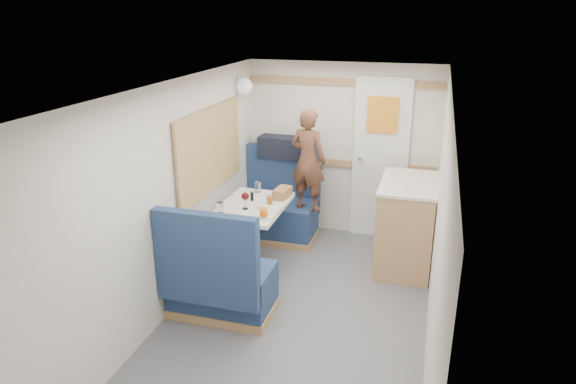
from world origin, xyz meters
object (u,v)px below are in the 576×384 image
(duffel_bag, at_px, (281,147))
(wine_glass, at_px, (245,197))
(dome_light, at_px, (243,86))
(tray, at_px, (265,212))
(beer_glass, at_px, (270,201))
(pepper_grinder, at_px, (252,196))
(salt_grinder, at_px, (248,197))
(galley_counter, at_px, (406,224))
(cheese_block, at_px, (263,207))
(bench_far, at_px, (278,213))
(orange_fruit, at_px, (264,213))
(tumbler_left, at_px, (220,207))
(bench_near, at_px, (219,285))
(tumbler_mid, at_px, (258,187))
(bread_loaf, at_px, (282,193))
(dinette_table, at_px, (253,219))
(person, at_px, (308,160))

(duffel_bag, xyz_separation_m, wine_glass, (0.01, -1.24, -0.18))
(dome_light, distance_m, tray, 1.54)
(beer_glass, relative_size, pepper_grinder, 1.03)
(salt_grinder, bearing_deg, galley_counter, 16.98)
(cheese_block, relative_size, pepper_grinder, 1.15)
(bench_far, relative_size, orange_fruit, 13.14)
(pepper_grinder, bearing_deg, tumbler_left, -115.27)
(tumbler_left, bearing_deg, bench_near, -69.11)
(bench_far, relative_size, tumbler_mid, 9.68)
(bench_far, relative_size, bread_loaf, 4.39)
(dinette_table, relative_size, tumbler_left, 9.05)
(bench_far, bearing_deg, bread_loaf, -68.83)
(tray, height_order, wine_glass, wine_glass)
(dinette_table, distance_m, salt_grinder, 0.23)
(dome_light, distance_m, tumbler_mid, 1.13)
(bench_near, bearing_deg, orange_fruit, 67.83)
(duffel_bag, distance_m, orange_fruit, 1.48)
(bench_near, xyz_separation_m, duffel_bag, (-0.04, 1.98, 0.72))
(wine_glass, relative_size, beer_glass, 1.87)
(bench_near, relative_size, beer_glass, 11.66)
(tray, height_order, bread_loaf, bread_loaf)
(dinette_table, distance_m, person, 0.93)
(dinette_table, xyz_separation_m, tumbler_mid, (-0.07, 0.38, 0.21))
(bench_far, xyz_separation_m, pepper_grinder, (-0.04, -0.75, 0.46))
(bench_far, bearing_deg, salt_grinder, -95.70)
(bench_far, relative_size, tumbler_left, 10.33)
(tumbler_left, height_order, tumbler_mid, tumbler_mid)
(cheese_block, bearing_deg, dome_light, 119.24)
(tray, height_order, tumbler_left, tumbler_left)
(cheese_block, xyz_separation_m, beer_glass, (0.02, 0.16, 0.01))
(bench_near, relative_size, tray, 3.13)
(bench_far, bearing_deg, wine_glass, -91.55)
(dome_light, relative_size, duffel_bag, 0.39)
(wine_glass, height_order, beer_glass, wine_glass)
(bench_near, distance_m, beer_glass, 1.03)
(orange_fruit, bearing_deg, dinette_table, 125.78)
(tumbler_left, bearing_deg, bread_loaf, 51.14)
(galley_counter, xyz_separation_m, tray, (-1.28, -0.71, 0.26))
(orange_fruit, xyz_separation_m, cheese_block, (-0.07, 0.19, -0.02))
(salt_grinder, height_order, bread_loaf, bread_loaf)
(tray, distance_m, bread_loaf, 0.44)
(galley_counter, bearing_deg, person, 171.03)
(dome_light, bearing_deg, tumbler_mid, -56.45)
(dinette_table, bearing_deg, person, 61.95)
(orange_fruit, height_order, bread_loaf, bread_loaf)
(beer_glass, bearing_deg, tumbler_mid, 126.03)
(orange_fruit, bearing_deg, salt_grinder, 127.87)
(wine_glass, bearing_deg, bench_far, 88.45)
(cheese_block, distance_m, tumbler_left, 0.41)
(dinette_table, xyz_separation_m, pepper_grinder, (-0.04, 0.11, 0.20))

